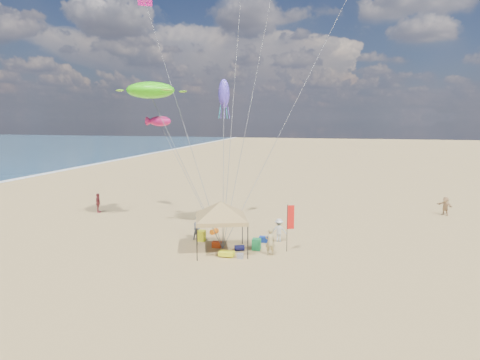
{
  "coord_description": "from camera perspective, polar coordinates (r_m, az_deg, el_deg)",
  "views": [
    {
      "loc": [
        6.31,
        -23.02,
        8.1
      ],
      "look_at": [
        0.0,
        3.0,
        4.0
      ],
      "focal_mm": 30.66,
      "sensor_mm": 36.0,
      "label": 1
    }
  ],
  "objects": [
    {
      "name": "person_far_a",
      "position": [
        37.19,
        -19.15,
        -3.04
      ],
      "size": [
        0.77,
        1.07,
        1.69
      ],
      "primitive_type": "imported",
      "rotation": [
        0.0,
        0.0,
        1.98
      ],
      "color": "#9D3C43",
      "rests_on": "ground"
    },
    {
      "name": "person_near_c",
      "position": [
        27.18,
        5.44,
        -6.97
      ],
      "size": [
        1.04,
        0.64,
        1.55
      ],
      "primitive_type": "imported",
      "rotation": [
        0.0,
        0.0,
        3.21
      ],
      "color": "beige",
      "rests_on": "ground"
    },
    {
      "name": "canopy_tent",
      "position": [
        24.55,
        -2.68,
        -3.25
      ],
      "size": [
        5.55,
        5.55,
        3.63
      ],
      "color": "black",
      "rests_on": "ground"
    },
    {
      "name": "turtle_kite",
      "position": [
        29.91,
        -12.36,
        12.11
      ],
      "size": [
        3.79,
        3.21,
        1.15
      ],
      "primitive_type": "ellipsoid",
      "rotation": [
        0.0,
        0.0,
        -0.14
      ],
      "color": "#3EF30E",
      "rests_on": "ground"
    },
    {
      "name": "person_near_b",
      "position": [
        27.67,
        -5.82,
        -6.64
      ],
      "size": [
        0.98,
        0.96,
        1.6
      ],
      "primitive_type": "imported",
      "rotation": [
        0.0,
        0.0,
        0.68
      ],
      "color": "#3E4355",
      "rests_on": "ground"
    },
    {
      "name": "cooler_red",
      "position": [
        26.11,
        -3.26,
        -8.94
      ],
      "size": [
        0.54,
        0.38,
        0.38
      ],
      "primitive_type": "cube",
      "color": "#D24110",
      "rests_on": "ground"
    },
    {
      "name": "bag_orange",
      "position": [
        29.02,
        -3.62,
        -7.15
      ],
      "size": [
        0.54,
        0.69,
        0.36
      ],
      "primitive_type": "cylinder",
      "rotation": [
        0.0,
        1.57,
        1.22
      ],
      "color": "#C95D0B",
      "rests_on": "ground"
    },
    {
      "name": "beach_cart",
      "position": [
        24.39,
        -1.88,
        -10.19
      ],
      "size": [
        0.9,
        0.5,
        0.24
      ],
      "primitive_type": "cube",
      "color": "#CED517",
      "rests_on": "ground"
    },
    {
      "name": "person_far_c",
      "position": [
        38.31,
        26.67,
        -3.22
      ],
      "size": [
        1.31,
        1.44,
        1.59
      ],
      "primitive_type": "imported",
      "rotation": [
        0.0,
        0.0,
        5.41
      ],
      "color": "tan",
      "rests_on": "ground"
    },
    {
      "name": "chair_yellow",
      "position": [
        27.46,
        -5.41,
        -7.72
      ],
      "size": [
        0.5,
        0.5,
        0.7
      ],
      "primitive_type": "cube",
      "color": "#EDF41B",
      "rests_on": "ground"
    },
    {
      "name": "chair_green",
      "position": [
        25.6,
        2.3,
        -8.92
      ],
      "size": [
        0.5,
        0.5,
        0.7
      ],
      "primitive_type": "cube",
      "color": "#15783B",
      "rests_on": "ground"
    },
    {
      "name": "feather_flag",
      "position": [
        25.03,
        6.94,
        -5.56
      ],
      "size": [
        0.42,
        0.2,
        2.93
      ],
      "color": "black",
      "rests_on": "ground"
    },
    {
      "name": "squid_kite",
      "position": [
        32.17,
        -2.25,
        11.91
      ],
      "size": [
        1.09,
        1.09,
        2.22
      ],
      "primitive_type": "ellipsoid",
      "rotation": [
        0.0,
        0.0,
        0.34
      ],
      "color": "#533FD1",
      "rests_on": "ground"
    },
    {
      "name": "ground",
      "position": [
        25.21,
        -1.63,
        -10.04
      ],
      "size": [
        280.0,
        280.0,
        0.0
      ],
      "primitive_type": "plane",
      "color": "tan",
      "rests_on": "ground"
    },
    {
      "name": "bag_navy",
      "position": [
        25.44,
        -0.07,
        -9.43
      ],
      "size": [
        0.69,
        0.54,
        0.36
      ],
      "primitive_type": "cylinder",
      "rotation": [
        0.0,
        1.57,
        0.35
      ],
      "color": "#0C0D37",
      "rests_on": "ground"
    },
    {
      "name": "fish_kite",
      "position": [
        30.46,
        -11.05,
        8.04
      ],
      "size": [
        1.82,
        1.37,
        0.72
      ],
      "primitive_type": "ellipsoid",
      "rotation": [
        0.0,
        0.0,
        -0.39
      ],
      "color": "#D3196B",
      "rests_on": "ground"
    },
    {
      "name": "crate_grey",
      "position": [
        24.15,
        0.03,
        -10.53
      ],
      "size": [
        0.34,
        0.3,
        0.28
      ],
      "primitive_type": "cube",
      "color": "gray",
      "rests_on": "ground"
    },
    {
      "name": "person_near_a",
      "position": [
        24.55,
        4.2,
        -8.56
      ],
      "size": [
        0.7,
        0.58,
        1.65
      ],
      "primitive_type": "imported",
      "rotation": [
        0.0,
        0.0,
        3.51
      ],
      "color": "tan",
      "rests_on": "ground"
    },
    {
      "name": "cooler_blue",
      "position": [
        27.17,
        3.3,
        -8.23
      ],
      "size": [
        0.54,
        0.38,
        0.38
      ],
      "primitive_type": "cube",
      "color": "#123497",
      "rests_on": "ground"
    }
  ]
}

